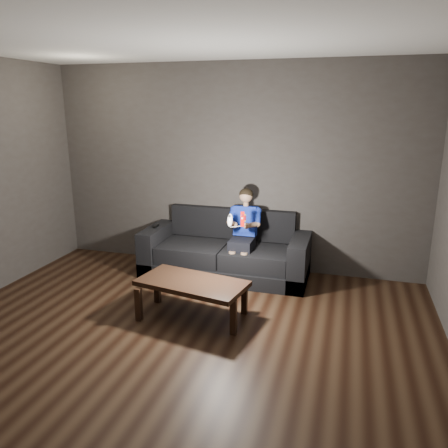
% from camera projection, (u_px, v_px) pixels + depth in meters
% --- Properties ---
extents(floor, '(5.00, 5.00, 0.00)m').
position_uv_depth(floor, '(158.00, 362.00, 3.79)').
color(floor, black).
rests_on(floor, ground).
extents(back_wall, '(5.00, 0.04, 2.70)m').
position_uv_depth(back_wall, '(233.00, 168.00, 5.75)').
color(back_wall, '#3D3834').
rests_on(back_wall, ground).
extents(ceiling, '(5.00, 5.00, 0.02)m').
position_uv_depth(ceiling, '(143.00, 26.00, 3.08)').
color(ceiling, silver).
rests_on(ceiling, back_wall).
extents(sofa, '(2.13, 0.92, 0.82)m').
position_uv_depth(sofa, '(227.00, 254.00, 5.73)').
color(sofa, black).
rests_on(sofa, floor).
extents(child, '(0.42, 0.52, 1.04)m').
position_uv_depth(child, '(244.00, 226.00, 5.50)').
color(child, black).
rests_on(child, sofa).
extents(wii_remote_red, '(0.06, 0.07, 0.18)m').
position_uv_depth(wii_remote_red, '(242.00, 219.00, 5.05)').
color(wii_remote_red, '#C10D07').
rests_on(wii_remote_red, child).
extents(nunchuk_white, '(0.07, 0.10, 0.16)m').
position_uv_depth(nunchuk_white, '(230.00, 220.00, 5.11)').
color(nunchuk_white, white).
rests_on(nunchuk_white, child).
extents(wii_remote_black, '(0.03, 0.14, 0.03)m').
position_uv_depth(wii_remote_black, '(156.00, 226.00, 5.83)').
color(wii_remote_black, black).
rests_on(wii_remote_black, sofa).
extents(coffee_table, '(1.20, 0.75, 0.40)m').
position_uv_depth(coffee_table, '(192.00, 286.00, 4.52)').
color(coffee_table, black).
rests_on(coffee_table, floor).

